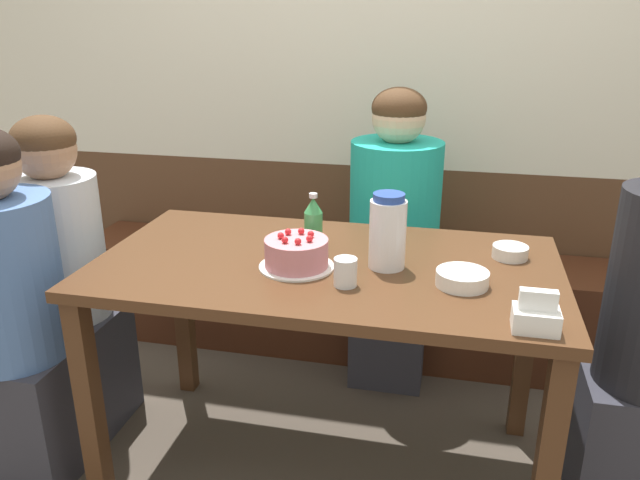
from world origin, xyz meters
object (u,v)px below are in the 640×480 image
object	(u,v)px
person_pale_blue_shirt	(393,242)
person_teal_shirt	(12,317)
water_pitcher	(388,231)
birthday_cake	(296,253)
bowl_rice_small	(510,252)
napkin_holder	(536,316)
soju_bottle	(313,224)
bowl_soup_white	(462,278)
bench_seat	(364,302)
glass_water_tall	(345,272)
person_dark_striped	(66,287)

from	to	relation	value
person_pale_blue_shirt	person_teal_shirt	bearing A→B (deg)	-51.59
water_pitcher	birthday_cake	bearing A→B (deg)	-165.38
birthday_cake	bowl_rice_small	xyz separation A→B (m)	(0.63, 0.22, -0.02)
bowl_rice_small	napkin_holder	bearing A→B (deg)	-86.20
soju_bottle	bowl_soup_white	distance (m)	0.51
birthday_cake	person_pale_blue_shirt	size ratio (longest dim) A/B	0.19
soju_bottle	birthday_cake	bearing A→B (deg)	-95.51
person_pale_blue_shirt	bowl_soup_white	bearing A→B (deg)	20.03
napkin_holder	bowl_soup_white	world-z (taller)	napkin_holder
bench_seat	water_pitcher	size ratio (longest dim) A/B	11.55
glass_water_tall	person_pale_blue_shirt	distance (m)	0.83
birthday_cake	soju_bottle	size ratio (longest dim) A/B	1.20
person_dark_striped	birthday_cake	bearing A→B (deg)	-7.44
napkin_holder	bench_seat	bearing A→B (deg)	116.97
bench_seat	napkin_holder	world-z (taller)	napkin_holder
birthday_cake	glass_water_tall	bearing A→B (deg)	-30.09
person_pale_blue_shirt	person_dark_striped	distance (m)	1.26
bowl_rice_small	water_pitcher	bearing A→B (deg)	-157.33
birthday_cake	bowl_soup_white	xyz separation A→B (m)	(0.49, -0.03, -0.02)
bench_seat	soju_bottle	distance (m)	0.97
soju_bottle	glass_water_tall	distance (m)	0.30
water_pitcher	person_pale_blue_shirt	world-z (taller)	person_pale_blue_shirt
birthday_cake	bowl_rice_small	distance (m)	0.67
person_pale_blue_shirt	birthday_cake	bearing A→B (deg)	-16.99
birthday_cake	person_dark_striped	world-z (taller)	person_dark_striped
glass_water_tall	person_dark_striped	bearing A→B (deg)	168.62
napkin_holder	bowl_rice_small	size ratio (longest dim) A/B	1.01
napkin_holder	person_dark_striped	bearing A→B (deg)	166.66
bench_seat	person_teal_shirt	bearing A→B (deg)	-132.32
water_pitcher	soju_bottle	distance (m)	0.26
person_pale_blue_shirt	napkin_holder	bearing A→B (deg)	24.72
person_pale_blue_shirt	person_dark_striped	xyz separation A→B (m)	(-1.11, -0.59, -0.05)
water_pitcher	soju_bottle	size ratio (longest dim) A/B	1.22
bench_seat	soju_bottle	bearing A→B (deg)	-94.78
napkin_holder	glass_water_tall	bearing A→B (deg)	162.58
person_pale_blue_shirt	person_dark_striped	world-z (taller)	person_pale_blue_shirt
birthday_cake	napkin_holder	world-z (taller)	birthday_cake
napkin_holder	bowl_soup_white	distance (m)	0.29
bench_seat	glass_water_tall	distance (m)	1.15
water_pitcher	glass_water_tall	bearing A→B (deg)	-120.15
birthday_cake	water_pitcher	size ratio (longest dim) A/B	0.99
person_teal_shirt	napkin_holder	bearing A→B (deg)	-3.12
bench_seat	person_teal_shirt	xyz separation A→B (m)	(-0.97, -1.06, 0.34)
water_pitcher	person_pale_blue_shirt	bearing A→B (deg)	94.02
bowl_soup_white	person_teal_shirt	bearing A→B (deg)	-174.12
water_pitcher	napkin_holder	size ratio (longest dim) A/B	2.08
napkin_holder	bowl_rice_small	bearing A→B (deg)	93.80
birthday_cake	water_pitcher	world-z (taller)	water_pitcher
person_dark_striped	soju_bottle	bearing A→B (deg)	2.52
person_teal_shirt	water_pitcher	bearing A→B (deg)	11.54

